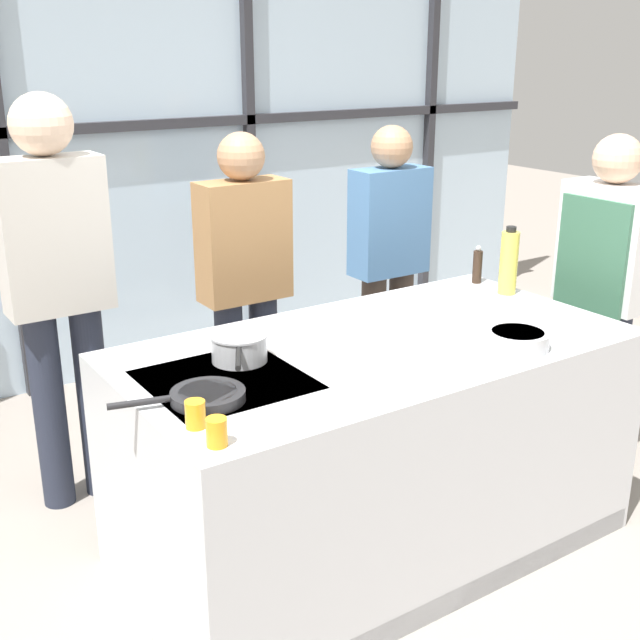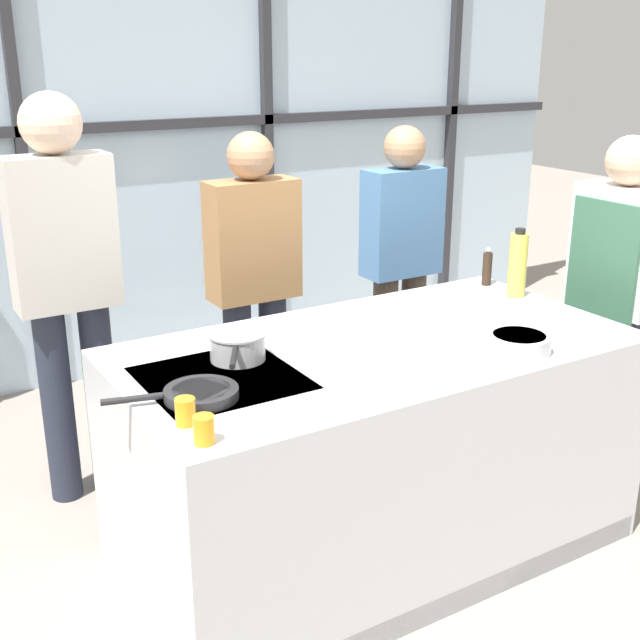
# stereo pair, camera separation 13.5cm
# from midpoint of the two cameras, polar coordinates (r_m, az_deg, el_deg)

# --- Properties ---
(ground_plane) EXTENTS (18.00, 18.00, 0.00)m
(ground_plane) POSITION_cam_midpoint_polar(r_m,az_deg,el_deg) (3.50, 2.57, -15.55)
(ground_plane) COLOR gray
(back_window_wall) EXTENTS (6.40, 0.10, 2.80)m
(back_window_wall) POSITION_cam_midpoint_polar(r_m,az_deg,el_deg) (5.07, -13.85, 11.79)
(back_window_wall) COLOR silver
(back_window_wall) RESTS_ON ground_plane
(demo_island) EXTENTS (1.99, 1.03, 0.90)m
(demo_island) POSITION_cam_midpoint_polar(r_m,az_deg,el_deg) (3.27, 2.68, -9.05)
(demo_island) COLOR silver
(demo_island) RESTS_ON ground_plane
(chef) EXTENTS (0.23, 0.44, 1.61)m
(chef) POSITION_cam_midpoint_polar(r_m,az_deg,el_deg) (4.03, 18.51, 2.41)
(chef) COLOR #232838
(chef) RESTS_ON ground_plane
(spectator_far_left) EXTENTS (0.44, 0.25, 1.82)m
(spectator_far_left) POSITION_cam_midpoint_polar(r_m,az_deg,el_deg) (3.60, -19.17, 2.77)
(spectator_far_left) COLOR #232838
(spectator_far_left) RESTS_ON ground_plane
(spectator_center_left) EXTENTS (0.44, 0.23, 1.61)m
(spectator_center_left) POSITION_cam_midpoint_polar(r_m,az_deg,el_deg) (3.94, -6.35, 2.97)
(spectator_center_left) COLOR #232838
(spectator_center_left) RESTS_ON ground_plane
(spectator_center_right) EXTENTS (0.43, 0.22, 1.60)m
(spectator_center_right) POSITION_cam_midpoint_polar(r_m,az_deg,el_deg) (4.41, 4.03, 4.66)
(spectator_center_right) COLOR #47382D
(spectator_center_right) RESTS_ON ground_plane
(frying_pan) EXTENTS (0.43, 0.24, 0.04)m
(frying_pan) POSITION_cam_midpoint_polar(r_m,az_deg,el_deg) (2.61, -9.64, -5.33)
(frying_pan) COLOR #232326
(frying_pan) RESTS_ON demo_island
(saucepan) EXTENTS (0.25, 0.35, 0.10)m
(saucepan) POSITION_cam_midpoint_polar(r_m,az_deg,el_deg) (2.90, -7.10, -1.91)
(saucepan) COLOR silver
(saucepan) RESTS_ON demo_island
(white_plate) EXTENTS (0.26, 0.26, 0.01)m
(white_plate) POSITION_cam_midpoint_polar(r_m,az_deg,el_deg) (3.29, 9.32, -0.43)
(white_plate) COLOR white
(white_plate) RESTS_ON demo_island
(mixing_bowl) EXTENTS (0.24, 0.24, 0.07)m
(mixing_bowl) POSITION_cam_midpoint_polar(r_m,az_deg,el_deg) (3.09, 12.64, -1.34)
(mixing_bowl) COLOR silver
(mixing_bowl) RESTS_ON demo_island
(oil_bottle) EXTENTS (0.08, 0.08, 0.31)m
(oil_bottle) POSITION_cam_midpoint_polar(r_m,az_deg,el_deg) (3.74, 12.27, 4.04)
(oil_bottle) COLOR #E0CC4C
(oil_bottle) RESTS_ON demo_island
(pepper_grinder) EXTENTS (0.04, 0.04, 0.18)m
(pepper_grinder) POSITION_cam_midpoint_polar(r_m,az_deg,el_deg) (3.91, 10.16, 3.80)
(pepper_grinder) COLOR #332319
(pepper_grinder) RESTS_ON demo_island
(juice_glass_near) EXTENTS (0.06, 0.06, 0.09)m
(juice_glass_near) POSITION_cam_midpoint_polar(r_m,az_deg,el_deg) (2.32, -9.03, -7.90)
(juice_glass_near) COLOR orange
(juice_glass_near) RESTS_ON demo_island
(juice_glass_far) EXTENTS (0.06, 0.06, 0.09)m
(juice_glass_far) POSITION_cam_midpoint_polar(r_m,az_deg,el_deg) (2.44, -10.44, -6.63)
(juice_glass_far) COLOR orange
(juice_glass_far) RESTS_ON demo_island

